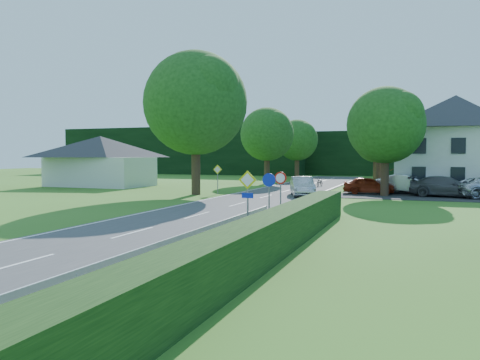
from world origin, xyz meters
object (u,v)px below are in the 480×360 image
at_px(moving_car, 302,186).
at_px(parked_car_red, 369,185).
at_px(streetlight, 381,140).
at_px(parked_car_silver_a, 406,184).
at_px(parked_car_grey, 446,187).
at_px(motorcycle, 320,182).
at_px(parasol, 403,178).

distance_m(moving_car, parked_car_red, 6.06).
distance_m(streetlight, parked_car_silver_a, 4.25).
bearing_deg(parked_car_grey, motorcycle, 63.11).
distance_m(parked_car_silver_a, parasol, 4.03).
xyz_separation_m(moving_car, parked_car_grey, (10.48, 3.23, 0.03)).
bearing_deg(parked_car_silver_a, motorcycle, 57.27).
xyz_separation_m(streetlight, parasol, (1.61, 5.00, -3.33)).
bearing_deg(parked_car_red, motorcycle, 27.38).
bearing_deg(parked_car_grey, parked_car_silver_a, 61.04).
bearing_deg(parked_car_grey, moving_car, 116.02).
xyz_separation_m(motorcycle, parked_car_silver_a, (8.40, -5.89, 0.35)).
height_order(parked_car_red, parked_car_grey, parked_car_grey).
distance_m(parked_car_red, parked_car_silver_a, 3.31).
bearing_deg(parasol, parked_car_red, -113.97).
height_order(motorcycle, parasol, parasol).
xyz_separation_m(streetlight, parked_car_red, (-0.90, -0.65, -3.72)).
height_order(moving_car, parked_car_silver_a, parked_car_silver_a).
xyz_separation_m(moving_car, parked_car_silver_a, (7.52, 5.53, 0.04)).
relative_size(moving_car, parked_car_red, 1.10).
bearing_deg(parasol, motorcycle, 166.80).
distance_m(streetlight, moving_car, 8.05).
relative_size(parked_car_red, parked_car_grey, 0.77).
xyz_separation_m(moving_car, parked_car_red, (4.66, 3.87, -0.05)).
height_order(parked_car_red, parasol, parasol).
height_order(streetlight, parked_car_silver_a, streetlight).
bearing_deg(parked_car_red, parked_car_grey, -105.21).
height_order(streetlight, moving_car, streetlight).
xyz_separation_m(motorcycle, parked_car_grey, (11.36, -8.18, 0.33)).
xyz_separation_m(streetlight, moving_car, (-5.56, -4.53, -3.67)).
bearing_deg(motorcycle, moving_car, -79.69).
xyz_separation_m(parked_car_silver_a, parked_car_grey, (2.95, -2.30, -0.01)).
height_order(streetlight, parasol, streetlight).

